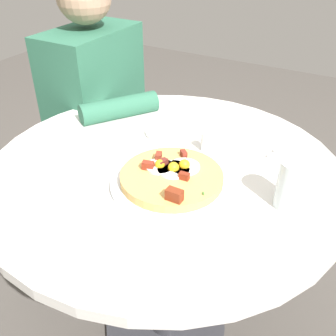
% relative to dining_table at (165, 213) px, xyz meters
% --- Properties ---
extents(ground_plane, '(6.00, 6.00, 0.00)m').
position_rel_dining_table_xyz_m(ground_plane, '(0.00, 0.00, -0.54)').
color(ground_plane, '#4C4742').
extents(dining_table, '(0.96, 0.96, 0.71)m').
position_rel_dining_table_xyz_m(dining_table, '(0.00, 0.00, 0.00)').
color(dining_table, silver).
rests_on(dining_table, ground_plane).
extents(person_seated, '(0.47, 0.47, 1.14)m').
position_rel_dining_table_xyz_m(person_seated, '(0.34, 0.51, -0.04)').
color(person_seated, '#2D2D33').
rests_on(person_seated, ground_plane).
extents(pizza_plate, '(0.30, 0.30, 0.01)m').
position_rel_dining_table_xyz_m(pizza_plate, '(-0.07, -0.06, 0.17)').
color(pizza_plate, white).
rests_on(pizza_plate, dining_table).
extents(breakfast_pizza, '(0.25, 0.25, 0.05)m').
position_rel_dining_table_xyz_m(breakfast_pizza, '(-0.07, -0.06, 0.19)').
color(breakfast_pizza, tan).
rests_on(breakfast_pizza, pizza_plate).
extents(bread_plate, '(0.15, 0.15, 0.01)m').
position_rel_dining_table_xyz_m(bread_plate, '(0.16, 0.08, 0.17)').
color(bread_plate, white).
rests_on(bread_plate, dining_table).
extents(napkin, '(0.17, 0.19, 0.00)m').
position_rel_dining_table_xyz_m(napkin, '(0.18, -0.32, 0.17)').
color(napkin, white).
rests_on(napkin, dining_table).
extents(fork, '(0.05, 0.18, 0.00)m').
position_rel_dining_table_xyz_m(fork, '(0.20, -0.32, 0.17)').
color(fork, silver).
rests_on(fork, napkin).
extents(knife, '(0.05, 0.18, 0.00)m').
position_rel_dining_table_xyz_m(knife, '(0.16, -0.32, 0.17)').
color(knife, silver).
rests_on(knife, napkin).
extents(water_glass, '(0.07, 0.07, 0.12)m').
position_rel_dining_table_xyz_m(water_glass, '(-0.01, -0.34, 0.23)').
color(water_glass, silver).
rests_on(water_glass, dining_table).
extents(salt_shaker, '(0.03, 0.03, 0.06)m').
position_rel_dining_table_xyz_m(salt_shaker, '(0.12, -0.06, 0.19)').
color(salt_shaker, white).
rests_on(salt_shaker, dining_table).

